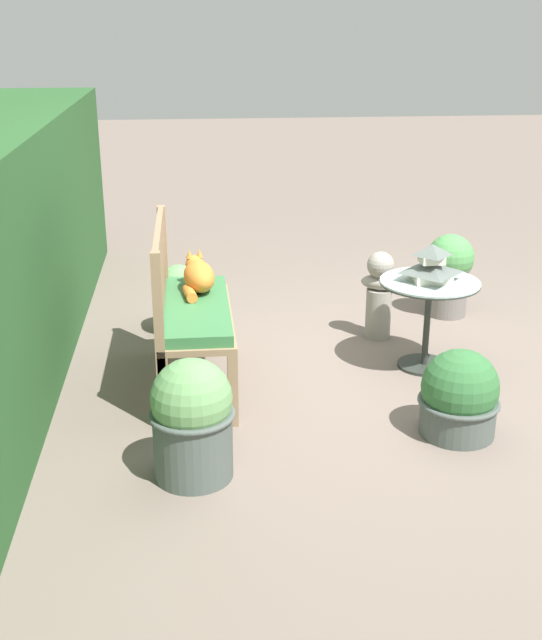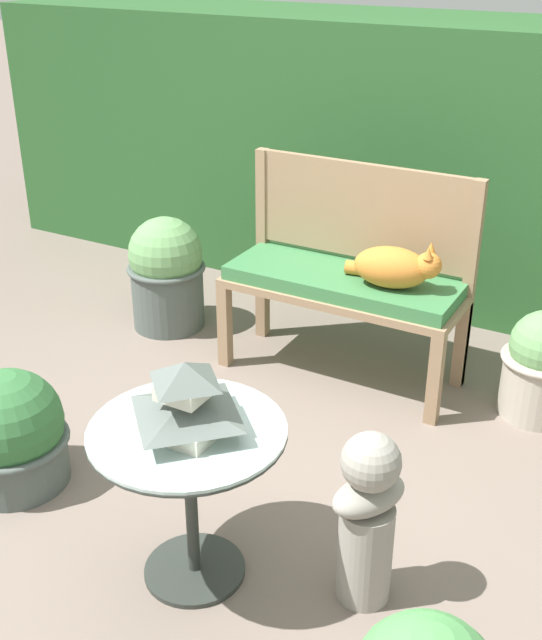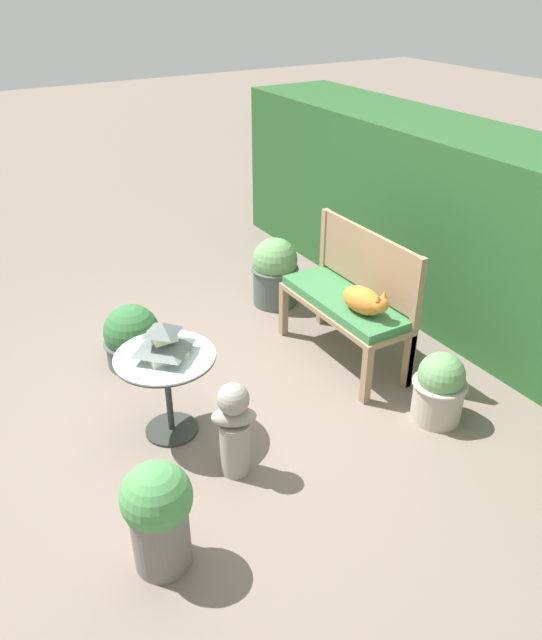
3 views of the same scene
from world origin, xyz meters
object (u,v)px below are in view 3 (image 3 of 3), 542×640
(pagoda_birdhouse, at_px, (163,342))
(potted_plant_bench_left, at_px, (158,513))
(patio_table, at_px, (167,373))
(garden_bench, at_px, (343,307))
(garden_bust, at_px, (234,427))
(cat, at_px, (364,301))
(potted_plant_bench_right, at_px, (439,388))
(potted_plant_hedge_corner, at_px, (275,272))
(potted_plant_table_far, at_px, (132,338))

(pagoda_birdhouse, bearing_deg, potted_plant_bench_left, -25.20)
(patio_table, xyz_separation_m, pagoda_birdhouse, (0.00, -0.00, 0.24))
(garden_bench, relative_size, garden_bust, 1.81)
(garden_bench, xyz_separation_m, cat, (0.27, -0.02, 0.19))
(potted_plant_bench_right, bearing_deg, cat, -168.65)
(garden_bench, distance_m, cat, 0.33)
(patio_table, height_order, potted_plant_bench_right, patio_table)
(cat, relative_size, potted_plant_hedge_corner, 0.74)
(garden_bust, height_order, potted_plant_bench_right, garden_bust)
(garden_bench, distance_m, patio_table, 1.58)
(garden_bench, height_order, potted_plant_hedge_corner, potted_plant_hedge_corner)
(garden_bench, xyz_separation_m, patio_table, (0.15, -1.57, 0.01))
(potted_plant_bench_left, bearing_deg, cat, 113.59)
(potted_plant_hedge_corner, bearing_deg, potted_plant_table_far, -78.53)
(patio_table, distance_m, garden_bust, 0.62)
(cat, bearing_deg, potted_plant_bench_left, -74.82)
(potted_plant_hedge_corner, height_order, potted_plant_table_far, potted_plant_hedge_corner)
(pagoda_birdhouse, height_order, potted_plant_bench_left, pagoda_birdhouse)
(cat, distance_m, patio_table, 1.56)
(potted_plant_table_far, distance_m, potted_plant_bench_right, 2.41)
(pagoda_birdhouse, bearing_deg, cat, 85.51)
(patio_table, bearing_deg, garden_bench, 95.58)
(patio_table, xyz_separation_m, garden_bust, (0.57, 0.20, -0.14))
(garden_bust, height_order, potted_plant_bench_left, potted_plant_bench_left)
(potted_plant_hedge_corner, relative_size, potted_plant_bench_left, 0.98)
(potted_plant_hedge_corner, bearing_deg, garden_bust, -37.36)
(potted_plant_hedge_corner, xyz_separation_m, potted_plant_bench_right, (2.10, 0.08, -0.07))
(garden_bust, bearing_deg, potted_plant_hedge_corner, 79.64)
(garden_bust, distance_m, potted_plant_bench_right, 1.51)
(potted_plant_bench_left, bearing_deg, potted_plant_hedge_corner, 137.55)
(pagoda_birdhouse, distance_m, potted_plant_table_far, 1.09)
(patio_table, bearing_deg, garden_bust, 19.21)
(potted_plant_bench_right, bearing_deg, patio_table, -116.27)
(cat, bearing_deg, potted_plant_hedge_corner, 169.01)
(garden_bench, relative_size, potted_plant_hedge_corner, 1.83)
(patio_table, bearing_deg, potted_plant_bench_right, 63.73)
(potted_plant_bench_right, relative_size, potted_plant_bench_left, 0.80)
(pagoda_birdhouse, relative_size, potted_plant_hedge_corner, 0.50)
(patio_table, bearing_deg, pagoda_birdhouse, -89.55)
(potted_plant_hedge_corner, bearing_deg, pagoda_birdhouse, -51.67)
(cat, height_order, patio_table, cat)
(potted_plant_hedge_corner, height_order, potted_plant_bench_left, potted_plant_bench_left)
(potted_plant_table_far, bearing_deg, patio_table, -4.82)
(patio_table, relative_size, potted_plant_table_far, 1.30)
(garden_bench, xyz_separation_m, garden_bust, (0.73, -1.37, -0.13))
(garden_bust, relative_size, potted_plant_bench_left, 1.00)
(cat, xyz_separation_m, potted_plant_hedge_corner, (-1.39, 0.06, -0.34))
(potted_plant_hedge_corner, bearing_deg, potted_plant_bench_right, 2.18)
(garden_bench, height_order, cat, cat)
(patio_table, height_order, potted_plant_hedge_corner, potted_plant_hedge_corner)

